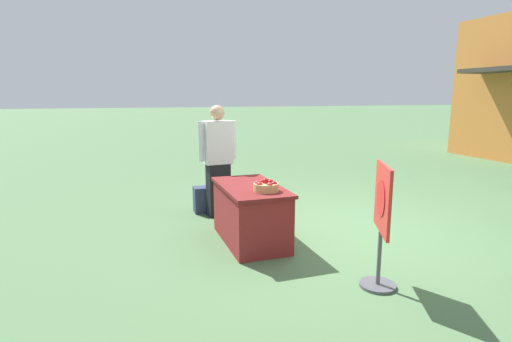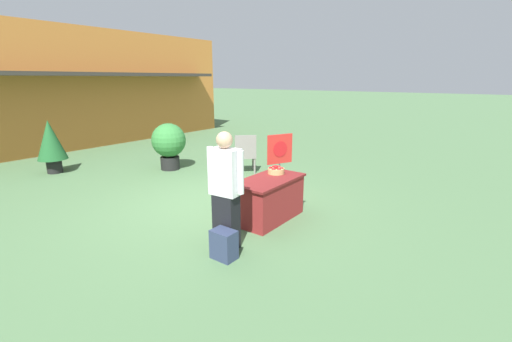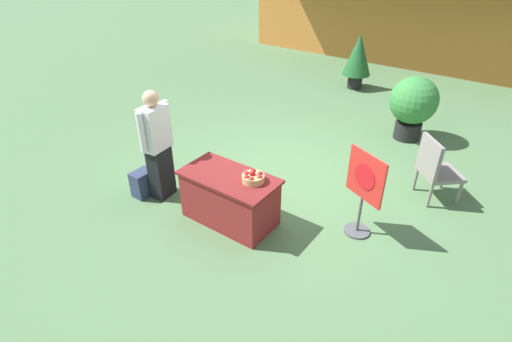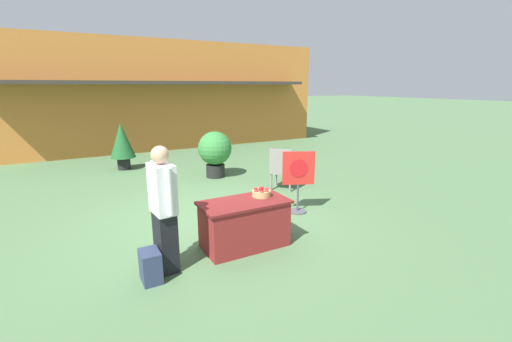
{
  "view_description": "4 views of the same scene",
  "coord_description": "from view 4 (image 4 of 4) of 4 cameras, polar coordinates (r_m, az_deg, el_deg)",
  "views": [
    {
      "loc": [
        4.81,
        -2.87,
        1.89
      ],
      "look_at": [
        0.11,
        -1.29,
        0.94
      ],
      "focal_mm": 28.0,
      "sensor_mm": 36.0,
      "label": 1
    },
    {
      "loc": [
        -4.63,
        -4.6,
        2.44
      ],
      "look_at": [
        -0.41,
        -1.44,
        1.01
      ],
      "focal_mm": 24.0,
      "sensor_mm": 36.0,
      "label": 2
    },
    {
      "loc": [
        3.08,
        -4.89,
        3.65
      ],
      "look_at": [
        0.46,
        -1.27,
        0.93
      ],
      "focal_mm": 28.0,
      "sensor_mm": 36.0,
      "label": 3
    },
    {
      "loc": [
        -2.19,
        -5.81,
        2.49
      ],
      "look_at": [
        0.64,
        -0.69,
        1.01
      ],
      "focal_mm": 24.0,
      "sensor_mm": 36.0,
      "label": 4
    }
  ],
  "objects": [
    {
      "name": "person_visitor",
      "position": [
        4.72,
        -15.14,
        -6.13
      ],
      "size": [
        0.3,
        0.61,
        1.74
      ],
      "rotation": [
        0.0,
        0.0,
        0.1
      ],
      "color": "black",
      "rests_on": "ground_plane"
    },
    {
      "name": "storefront_building",
      "position": [
        15.6,
        -17.11,
        12.02
      ],
      "size": [
        13.58,
        4.97,
        4.15
      ],
      "color": "#C67533",
      "rests_on": "ground_plane"
    },
    {
      "name": "patio_chair",
      "position": [
        8.28,
        4.37,
        0.59
      ],
      "size": [
        0.78,
        0.78,
        1.02
      ],
      "rotation": [
        0.0,
        0.0,
        0.75
      ],
      "color": "gray",
      "rests_on": "ground_plane"
    },
    {
      "name": "backpack",
      "position": [
        4.79,
        -17.17,
        -14.92
      ],
      "size": [
        0.24,
        0.34,
        0.42
      ],
      "color": "#2D3856",
      "rests_on": "ground_plane"
    },
    {
      "name": "apple_basket",
      "position": [
        5.5,
        0.91,
        -3.61
      ],
      "size": [
        0.3,
        0.3,
        0.16
      ],
      "color": "tan",
      "rests_on": "display_table"
    },
    {
      "name": "display_table",
      "position": [
        5.42,
        -1.94,
        -8.77
      ],
      "size": [
        1.37,
        0.72,
        0.75
      ],
      "color": "maroon",
      "rests_on": "ground_plane"
    },
    {
      "name": "ground_plane",
      "position": [
        6.69,
        -7.75,
        -7.83
      ],
      "size": [
        120.0,
        120.0,
        0.0
      ],
      "primitive_type": "plane",
      "color": "#4C7047"
    },
    {
      "name": "poster_board",
      "position": [
        6.79,
        7.06,
        -1.33
      ],
      "size": [
        0.59,
        0.36,
        1.24
      ],
      "rotation": [
        0.0,
        0.0,
        -2.01
      ],
      "color": "#4C4C51",
      "rests_on": "ground_plane"
    },
    {
      "name": "potted_plant_near_right",
      "position": [
        11.0,
        -21.44,
        4.45
      ],
      "size": [
        0.73,
        0.73,
        1.4
      ],
      "color": "black",
      "rests_on": "ground_plane"
    },
    {
      "name": "potted_plant_near_left",
      "position": [
        9.45,
        -6.86,
        3.4
      ],
      "size": [
        0.92,
        0.92,
        1.27
      ],
      "color": "black",
      "rests_on": "ground_plane"
    }
  ]
}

